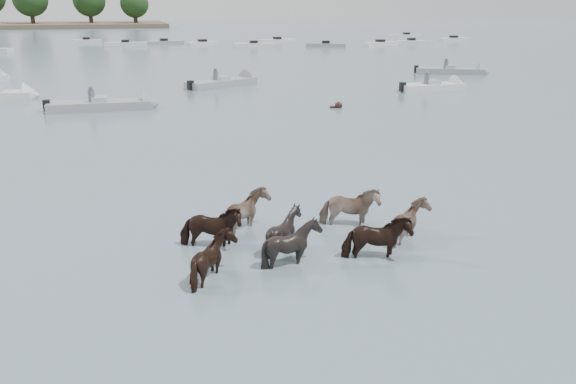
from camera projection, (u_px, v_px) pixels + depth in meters
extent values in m
plane|color=#4D616F|center=(266.00, 258.00, 13.36)|extent=(400.00, 400.00, 0.00)
imported|color=black|center=(211.00, 232.00, 13.85)|extent=(1.69, 1.12, 1.31)
imported|color=#88715C|center=(248.00, 216.00, 14.89)|extent=(1.50, 1.61, 1.30)
imported|color=black|center=(284.00, 235.00, 13.74)|extent=(1.16, 1.03, 1.26)
imported|color=#8D6F60|center=(349.00, 211.00, 15.21)|extent=(1.70, 1.10, 1.32)
imported|color=black|center=(215.00, 264.00, 12.22)|extent=(1.22, 1.37, 1.23)
imported|color=black|center=(292.00, 248.00, 12.96)|extent=(1.56, 1.52, 1.29)
imported|color=black|center=(376.00, 243.00, 13.22)|extent=(1.64, 0.95, 1.31)
imported|color=gray|center=(411.00, 226.00, 14.26)|extent=(1.46, 1.56, 1.25)
sphere|color=black|center=(339.00, 106.00, 32.64)|extent=(0.44, 0.44, 0.44)
cube|color=black|center=(334.00, 108.00, 32.60)|extent=(0.50, 0.22, 0.18)
cone|color=silver|center=(33.00, 95.00, 35.80)|extent=(1.03, 1.67, 1.60)
cube|color=gray|center=(100.00, 106.00, 31.98)|extent=(5.56, 1.79, 0.55)
cone|color=gray|center=(151.00, 104.00, 32.62)|extent=(0.96, 1.63, 1.60)
cube|color=#99ADB7|center=(100.00, 100.00, 31.87)|extent=(0.84, 1.15, 0.35)
cube|color=black|center=(47.00, 105.00, 31.29)|extent=(0.36, 0.36, 0.60)
cylinder|color=#595966|center=(92.00, 96.00, 31.70)|extent=(0.36, 0.36, 0.70)
sphere|color=#595966|center=(91.00, 88.00, 31.56)|extent=(0.24, 0.24, 0.24)
cube|color=gray|center=(222.00, 84.00, 41.01)|extent=(5.46, 3.97, 0.55)
cone|color=gray|center=(250.00, 80.00, 42.81)|extent=(1.56, 1.84, 1.60)
cube|color=#99ADB7|center=(221.00, 79.00, 40.91)|extent=(1.24, 1.37, 0.35)
cube|color=black|center=(191.00, 85.00, 39.17)|extent=(0.48, 0.48, 0.60)
cylinder|color=#595966|center=(216.00, 76.00, 40.74)|extent=(0.36, 0.36, 0.70)
sphere|color=#595966|center=(215.00, 69.00, 40.60)|extent=(0.24, 0.24, 0.24)
cube|color=silver|center=(431.00, 88.00, 38.98)|extent=(4.43, 1.74, 0.55)
cone|color=silver|center=(460.00, 86.00, 39.62)|extent=(0.95, 1.63, 1.60)
cube|color=#99ADB7|center=(432.00, 83.00, 38.87)|extent=(0.83, 1.14, 0.35)
cube|color=black|center=(402.00, 87.00, 38.29)|extent=(0.36, 0.36, 0.60)
cylinder|color=#595966|center=(427.00, 80.00, 38.70)|extent=(0.36, 0.36, 0.70)
sphere|color=#595966|center=(427.00, 73.00, 38.56)|extent=(0.24, 0.24, 0.24)
cube|color=gray|center=(450.00, 71.00, 48.40)|extent=(5.64, 3.88, 0.55)
cone|color=gray|center=(484.00, 72.00, 47.94)|extent=(1.52, 1.83, 1.60)
cube|color=#99ADB7|center=(450.00, 67.00, 48.29)|extent=(1.21, 1.36, 0.35)
cube|color=black|center=(416.00, 69.00, 48.81)|extent=(0.47, 0.47, 0.60)
cylinder|color=#595966|center=(446.00, 65.00, 48.12)|extent=(0.36, 0.36, 0.70)
sphere|color=#595966|center=(446.00, 59.00, 47.98)|extent=(0.24, 0.24, 0.24)
cone|color=silver|center=(5.00, 78.00, 44.28)|extent=(1.62, 1.83, 1.60)
cube|color=silver|center=(87.00, 42.00, 86.38)|extent=(4.30, 1.52, 0.60)
cube|color=black|center=(86.00, 39.00, 86.27)|extent=(1.00, 1.00, 0.50)
cube|color=silver|center=(126.00, 44.00, 80.26)|extent=(5.77, 2.18, 0.60)
cube|color=black|center=(125.00, 42.00, 80.15)|extent=(1.12, 1.12, 0.50)
cube|color=gray|center=(164.00, 43.00, 83.23)|extent=(5.73, 2.22, 0.60)
cube|color=black|center=(164.00, 40.00, 83.11)|extent=(1.12, 1.12, 0.50)
cube|color=silver|center=(203.00, 44.00, 81.36)|extent=(4.53, 2.83, 0.60)
cube|color=black|center=(202.00, 41.00, 81.24)|extent=(1.27, 1.27, 0.50)
cube|color=silver|center=(254.00, 45.00, 78.46)|extent=(5.29, 1.90, 0.60)
cube|color=black|center=(254.00, 42.00, 78.34)|extent=(1.08, 1.08, 0.50)
cube|color=silver|center=(277.00, 41.00, 87.16)|extent=(5.64, 2.61, 0.60)
cube|color=black|center=(277.00, 39.00, 87.05)|extent=(1.19, 1.19, 0.50)
cube|color=gray|center=(326.00, 45.00, 78.24)|extent=(5.48, 3.55, 0.60)
cube|color=black|center=(326.00, 43.00, 78.12)|extent=(1.32, 1.32, 0.50)
cube|color=silver|center=(380.00, 44.00, 80.96)|extent=(5.95, 3.42, 0.60)
cube|color=black|center=(380.00, 41.00, 80.85)|extent=(1.28, 1.28, 0.50)
cube|color=silver|center=(411.00, 42.00, 84.46)|extent=(4.25, 1.99, 0.60)
cube|color=black|center=(411.00, 40.00, 84.35)|extent=(1.12, 1.12, 0.50)
cube|color=silver|center=(406.00, 36.00, 100.79)|extent=(6.00, 1.99, 0.60)
cube|color=black|center=(406.00, 34.00, 100.68)|extent=(1.08, 1.08, 0.50)
cube|color=silver|center=(454.00, 40.00, 90.83)|extent=(4.67, 1.88, 0.60)
cube|color=black|center=(454.00, 37.00, 90.71)|extent=(1.08, 1.08, 0.50)
cylinder|color=#382619|center=(33.00, 20.00, 140.57)|extent=(1.00, 1.00, 3.71)
cylinder|color=#382619|center=(91.00, 20.00, 145.81)|extent=(1.00, 1.00, 3.54)
sphere|color=black|center=(89.00, 0.00, 144.38)|extent=(7.88, 7.88, 7.88)
cylinder|color=#382619|center=(136.00, 20.00, 146.21)|extent=(1.00, 1.00, 3.13)
sphere|color=black|center=(134.00, 3.00, 144.95)|extent=(6.97, 6.97, 6.97)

